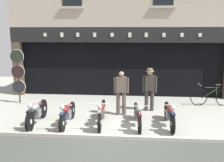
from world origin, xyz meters
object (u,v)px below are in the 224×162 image
(motorcycle_left, at_px, (37,112))
(tyre_sign_pole, at_px, (18,72))
(motorcycle_right, at_px, (170,114))
(salesman_left, at_px, (121,91))
(motorcycle_center_right, at_px, (138,114))
(motorcycle_center, at_px, (102,112))
(shopkeeper_center, at_px, (150,87))
(motorcycle_center_left, at_px, (67,113))
(advert_board_near, at_px, (157,59))
(leaning_bicycle, at_px, (212,97))
(advert_board_far, at_px, (184,57))

(motorcycle_left, distance_m, tyre_sign_pole, 3.22)
(motorcycle_right, distance_m, salesman_left, 2.05)
(motorcycle_left, relative_size, salesman_left, 1.26)
(motorcycle_left, xyz_separation_m, motorcycle_center_right, (3.40, 0.10, -0.02))
(motorcycle_left, height_order, salesman_left, salesman_left)
(motorcycle_center, xyz_separation_m, shopkeeper_center, (1.69, 1.77, 0.50))
(motorcycle_center_right, height_order, salesman_left, salesman_left)
(shopkeeper_center, bearing_deg, motorcycle_right, 110.32)
(motorcycle_center_left, distance_m, tyre_sign_pole, 3.89)
(motorcycle_center, xyz_separation_m, salesman_left, (0.60, 1.13, 0.49))
(motorcycle_center_left, height_order, motorcycle_center_right, same)
(shopkeeper_center, xyz_separation_m, advert_board_near, (0.44, 2.42, 0.85))
(motorcycle_center, distance_m, tyre_sign_pole, 4.70)
(advert_board_near, distance_m, leaning_bicycle, 3.03)
(motorcycle_right, height_order, tyre_sign_pole, tyre_sign_pole)
(salesman_left, distance_m, advert_board_far, 4.27)
(leaning_bicycle, bearing_deg, advert_board_near, 53.70)
(motorcycle_center_left, xyz_separation_m, tyre_sign_pole, (-2.79, 2.54, 0.96))
(motorcycle_right, xyz_separation_m, tyre_sign_pole, (-6.20, 2.36, 0.95))
(advert_board_near, bearing_deg, tyre_sign_pole, -163.58)
(salesman_left, bearing_deg, motorcycle_right, 143.43)
(motorcycle_left, relative_size, advert_board_near, 2.01)
(motorcycle_right, height_order, advert_board_near, advert_board_near)
(advert_board_far, bearing_deg, motorcycle_right, -105.50)
(advert_board_far, bearing_deg, motorcycle_left, -142.35)
(salesman_left, height_order, advert_board_near, advert_board_near)
(motorcycle_right, xyz_separation_m, shopkeeper_center, (-0.58, 1.73, 0.51))
(motorcycle_center_right, distance_m, salesman_left, 1.41)
(advert_board_near, bearing_deg, motorcycle_center_left, -127.13)
(motorcycle_center_left, distance_m, motorcycle_center_right, 2.35)
(motorcycle_center_left, bearing_deg, motorcycle_center, -173.54)
(shopkeeper_center, relative_size, leaning_bicycle, 0.95)
(motorcycle_center_right, height_order, advert_board_near, advert_board_near)
(shopkeeper_center, distance_m, leaning_bicycle, 2.90)
(motorcycle_center_left, xyz_separation_m, motorcycle_center, (1.14, 0.14, 0.02))
(motorcycle_center_right, distance_m, advert_board_near, 4.54)
(salesman_left, bearing_deg, shopkeeper_center, -152.76)
(shopkeeper_center, xyz_separation_m, tyre_sign_pole, (-5.62, 0.63, 0.43))
(motorcycle_center, distance_m, advert_board_far, 5.60)
(shopkeeper_center, distance_m, advert_board_near, 2.60)
(motorcycle_center_left, height_order, motorcycle_center, motorcycle_center)
(salesman_left, xyz_separation_m, advert_board_near, (1.53, 3.06, 0.87))
(motorcycle_center_left, height_order, shopkeeper_center, shopkeeper_center)
(leaning_bicycle, bearing_deg, shopkeeper_center, 106.41)
(motorcycle_left, bearing_deg, motorcycle_right, -179.78)
(motorcycle_left, distance_m, motorcycle_right, 4.47)
(shopkeeper_center, height_order, tyre_sign_pole, tyre_sign_pole)
(motorcycle_right, bearing_deg, motorcycle_center_right, 2.95)
(motorcycle_left, relative_size, motorcycle_center, 0.99)
(salesman_left, xyz_separation_m, leaning_bicycle, (3.77, 1.59, -0.54))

